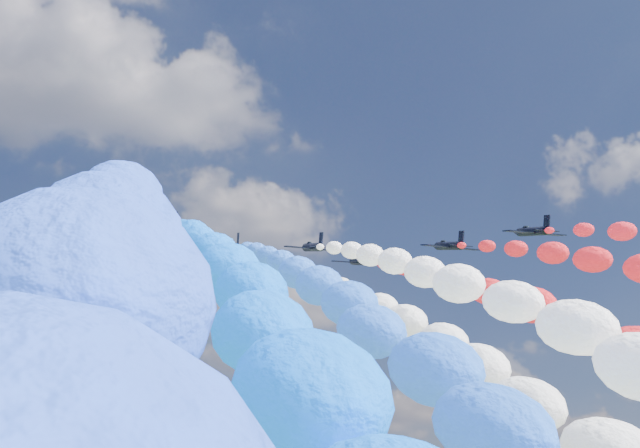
{
  "coord_description": "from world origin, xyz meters",
  "views": [
    {
      "loc": [
        -28.93,
        -118.65,
        49.37
      ],
      "look_at": [
        0.0,
        4.0,
        93.67
      ],
      "focal_mm": 47.94,
      "sensor_mm": 36.0,
      "label": 1
    }
  ],
  "objects": [
    {
      "name": "jet_0",
      "position": [
        -29.78,
        -6.82,
        91.67
      ],
      "size": [
        9.75,
        13.09,
        6.25
      ],
      "primitive_type": null,
      "rotation": [
        0.29,
        0.0,
        -0.03
      ],
      "color": "black"
    },
    {
      "name": "trail_0",
      "position": [
        -29.78,
        -70.88,
        65.19
      ],
      "size": [
        5.46,
        123.4,
        55.37
      ],
      "primitive_type": null,
      "color": "blue"
    },
    {
      "name": "jet_1",
      "position": [
        -22.56,
        5.59,
        91.67
      ],
      "size": [
        9.7,
        13.06,
        6.25
      ],
      "primitive_type": null,
      "rotation": [
        0.29,
        0.0,
        0.03
      ],
      "color": "black"
    },
    {
      "name": "trail_1",
      "position": [
        -22.56,
        -58.46,
        65.19
      ],
      "size": [
        5.46,
        123.4,
        55.37
      ],
      "primitive_type": null,
      "color": "#0B67FF"
    },
    {
      "name": "jet_2",
      "position": [
        -12.1,
        13.04,
        91.67
      ],
      "size": [
        9.67,
        13.03,
        6.25
      ],
      "primitive_type": null,
      "rotation": [
        0.29,
        0.0,
        -0.03
      ],
      "color": "black"
    },
    {
      "name": "trail_2",
      "position": [
        -12.1,
        -51.01,
        65.19
      ],
      "size": [
        5.46,
        123.4,
        55.37
      ],
      "primitive_type": null,
      "color": "blue"
    },
    {
      "name": "jet_3",
      "position": [
        0.19,
        9.78,
        91.67
      ],
      "size": [
        10.14,
        13.37,
        6.25
      ],
      "primitive_type": null,
      "rotation": [
        0.29,
        0.0,
        0.06
      ],
      "color": "black"
    },
    {
      "name": "trail_3",
      "position": [
        0.19,
        -54.28,
        65.19
      ],
      "size": [
        5.46,
        123.4,
        55.37
      ],
      "primitive_type": null,
      "color": "white"
    },
    {
      "name": "jet_4",
      "position": [
        0.44,
        25.29,
        91.67
      ],
      "size": [
        10.06,
        13.31,
        6.25
      ],
      "primitive_type": null,
      "rotation": [
        0.29,
        0.0,
        -0.06
      ],
      "color": "black"
    },
    {
      "name": "trail_4",
      "position": [
        0.44,
        -38.77,
        65.19
      ],
      "size": [
        5.46,
        123.4,
        55.37
      ],
      "primitive_type": null,
      "color": "silver"
    },
    {
      "name": "jet_5",
      "position": [
        9.61,
        15.57,
        91.67
      ],
      "size": [
        9.56,
        12.95,
        6.25
      ],
      "primitive_type": null,
      "rotation": [
        0.29,
        0.0,
        -0.02
      ],
      "color": "black"
    },
    {
      "name": "trail_5",
      "position": [
        9.61,
        -48.48,
        65.19
      ],
      "size": [
        5.46,
        123.4,
        55.37
      ],
      "primitive_type": null,
      "color": "red"
    },
    {
      "name": "jet_6",
      "position": [
        21.4,
        4.0,
        91.67
      ],
      "size": [
        10.16,
        13.38,
        6.25
      ],
      "primitive_type": null,
      "rotation": [
        0.29,
        0.0,
        0.07
      ],
      "color": "black"
    },
    {
      "name": "jet_7",
      "position": [
        31.25,
        -5.69,
        91.67
      ],
      "size": [
        9.53,
        12.93,
        6.25
      ],
      "primitive_type": null,
      "rotation": [
        0.29,
        0.0,
        0.01
      ],
      "color": "black"
    }
  ]
}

